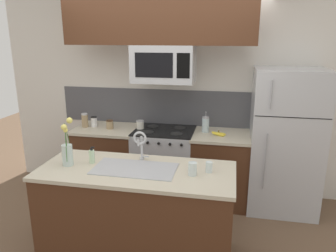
{
  "coord_description": "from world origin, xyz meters",
  "views": [
    {
      "loc": [
        0.83,
        -3.02,
        2.1
      ],
      "look_at": [
        0.17,
        0.27,
        1.16
      ],
      "focal_mm": 35.0,
      "sensor_mm": 36.0,
      "label": 1
    }
  ],
  "objects_px": {
    "storage_jar_tall": "(85,120)",
    "spare_glass": "(209,167)",
    "refrigerator": "(285,141)",
    "storage_jar_squat": "(140,125)",
    "stove_range": "(164,164)",
    "storage_jar_medium": "(94,122)",
    "french_press": "(206,124)",
    "microwave": "(164,64)",
    "dish_soap_bottle": "(92,156)",
    "banana_bunch": "(219,134)",
    "flower_vase": "(67,152)",
    "drinking_glass": "(193,169)",
    "storage_jar_short": "(110,124)",
    "sink_faucet": "(140,142)"
  },
  "relations": [
    {
      "from": "storage_jar_tall",
      "to": "spare_glass",
      "type": "relative_size",
      "value": 1.91
    },
    {
      "from": "refrigerator",
      "to": "storage_jar_squat",
      "type": "distance_m",
      "value": 1.8
    },
    {
      "from": "stove_range",
      "to": "storage_jar_medium",
      "type": "height_order",
      "value": "storage_jar_medium"
    },
    {
      "from": "french_press",
      "to": "spare_glass",
      "type": "xyz_separation_m",
      "value": [
        0.14,
        -1.24,
        -0.05
      ]
    },
    {
      "from": "microwave",
      "to": "dish_soap_bottle",
      "type": "relative_size",
      "value": 4.51
    },
    {
      "from": "banana_bunch",
      "to": "flower_vase",
      "type": "xyz_separation_m",
      "value": [
        -1.35,
        -1.22,
        0.11
      ]
    },
    {
      "from": "drinking_glass",
      "to": "storage_jar_squat",
      "type": "bearing_deg",
      "value": 123.19
    },
    {
      "from": "storage_jar_tall",
      "to": "dish_soap_bottle",
      "type": "distance_m",
      "value": 1.32
    },
    {
      "from": "storage_jar_squat",
      "to": "banana_bunch",
      "type": "distance_m",
      "value": 1.02
    },
    {
      "from": "drinking_glass",
      "to": "spare_glass",
      "type": "bearing_deg",
      "value": 34.79
    },
    {
      "from": "stove_range",
      "to": "storage_jar_squat",
      "type": "distance_m",
      "value": 0.6
    },
    {
      "from": "storage_jar_medium",
      "to": "microwave",
      "type": "bearing_deg",
      "value": -2.71
    },
    {
      "from": "stove_range",
      "to": "banana_bunch",
      "type": "distance_m",
      "value": 0.84
    },
    {
      "from": "banana_bunch",
      "to": "flower_vase",
      "type": "relative_size",
      "value": 0.43
    },
    {
      "from": "storage_jar_short",
      "to": "storage_jar_squat",
      "type": "bearing_deg",
      "value": 6.07
    },
    {
      "from": "dish_soap_bottle",
      "to": "flower_vase",
      "type": "relative_size",
      "value": 0.37
    },
    {
      "from": "refrigerator",
      "to": "storage_jar_medium",
      "type": "relative_size",
      "value": 12.6
    },
    {
      "from": "refrigerator",
      "to": "drinking_glass",
      "type": "height_order",
      "value": "refrigerator"
    },
    {
      "from": "sink_faucet",
      "to": "storage_jar_medium",
      "type": "bearing_deg",
      "value": 131.59
    },
    {
      "from": "dish_soap_bottle",
      "to": "stove_range",
      "type": "bearing_deg",
      "value": 68.98
    },
    {
      "from": "storage_jar_tall",
      "to": "storage_jar_short",
      "type": "distance_m",
      "value": 0.35
    },
    {
      "from": "dish_soap_bottle",
      "to": "sink_faucet",
      "type": "bearing_deg",
      "value": 17.2
    },
    {
      "from": "dish_soap_bottle",
      "to": "flower_vase",
      "type": "xyz_separation_m",
      "value": [
        -0.2,
        -0.09,
        0.06
      ]
    },
    {
      "from": "microwave",
      "to": "flower_vase",
      "type": "distance_m",
      "value": 1.59
    },
    {
      "from": "storage_jar_short",
      "to": "flower_vase",
      "type": "distance_m",
      "value": 1.25
    },
    {
      "from": "microwave",
      "to": "storage_jar_medium",
      "type": "bearing_deg",
      "value": 177.29
    },
    {
      "from": "storage_jar_short",
      "to": "spare_glass",
      "type": "bearing_deg",
      "value": -39.82
    },
    {
      "from": "microwave",
      "to": "storage_jar_tall",
      "type": "distance_m",
      "value": 1.31
    },
    {
      "from": "dish_soap_bottle",
      "to": "flower_vase",
      "type": "bearing_deg",
      "value": -154.96
    },
    {
      "from": "storage_jar_medium",
      "to": "storage_jar_short",
      "type": "height_order",
      "value": "storage_jar_medium"
    },
    {
      "from": "storage_jar_tall",
      "to": "storage_jar_medium",
      "type": "height_order",
      "value": "storage_jar_tall"
    },
    {
      "from": "storage_jar_medium",
      "to": "sink_faucet",
      "type": "distance_m",
      "value": 1.44
    },
    {
      "from": "flower_vase",
      "to": "drinking_glass",
      "type": "bearing_deg",
      "value": 0.06
    },
    {
      "from": "refrigerator",
      "to": "sink_faucet",
      "type": "distance_m",
      "value": 1.85
    },
    {
      "from": "spare_glass",
      "to": "drinking_glass",
      "type": "bearing_deg",
      "value": -145.21
    },
    {
      "from": "banana_bunch",
      "to": "drinking_glass",
      "type": "relative_size",
      "value": 1.6
    },
    {
      "from": "storage_jar_short",
      "to": "dish_soap_bottle",
      "type": "relative_size",
      "value": 0.68
    },
    {
      "from": "microwave",
      "to": "french_press",
      "type": "relative_size",
      "value": 2.79
    },
    {
      "from": "refrigerator",
      "to": "storage_jar_squat",
      "type": "height_order",
      "value": "refrigerator"
    },
    {
      "from": "spare_glass",
      "to": "storage_jar_short",
      "type": "bearing_deg",
      "value": 140.18
    },
    {
      "from": "drinking_glass",
      "to": "flower_vase",
      "type": "height_order",
      "value": "flower_vase"
    },
    {
      "from": "french_press",
      "to": "spare_glass",
      "type": "height_order",
      "value": "french_press"
    },
    {
      "from": "sink_faucet",
      "to": "spare_glass",
      "type": "height_order",
      "value": "sink_faucet"
    },
    {
      "from": "banana_bunch",
      "to": "sink_faucet",
      "type": "distance_m",
      "value": 1.23
    },
    {
      "from": "spare_glass",
      "to": "refrigerator",
      "type": "bearing_deg",
      "value": 55.92
    },
    {
      "from": "storage_jar_medium",
      "to": "french_press",
      "type": "distance_m",
      "value": 1.48
    },
    {
      "from": "spare_glass",
      "to": "storage_jar_tall",
      "type": "bearing_deg",
      "value": 146.14
    },
    {
      "from": "sink_faucet",
      "to": "flower_vase",
      "type": "relative_size",
      "value": 0.69
    },
    {
      "from": "stove_range",
      "to": "refrigerator",
      "type": "height_order",
      "value": "refrigerator"
    },
    {
      "from": "stove_range",
      "to": "french_press",
      "type": "bearing_deg",
      "value": 6.62
    }
  ]
}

